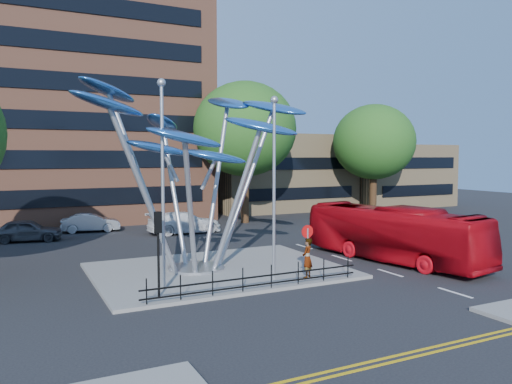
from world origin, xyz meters
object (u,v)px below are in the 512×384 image
leaf_sculpture (192,133)px  traffic_light_island (158,236)px  tree_far (374,142)px  tree_right (245,129)px  parked_car_right (185,223)px  parked_car_mid (91,223)px  street_lamp_left (163,166)px  parked_car_left (27,230)px  street_lamp_right (274,171)px  no_entry_sign_island (307,242)px  red_bus (393,234)px  pedestrian (307,258)px

leaf_sculpture → traffic_light_island: 6.65m
tree_far → tree_right: bearing=-180.0°
leaf_sculpture → parked_car_right: bearing=73.7°
parked_car_mid → street_lamp_left: bearing=-171.7°
parked_car_left → parked_car_right: (10.69, -1.27, 0.04)m
tree_right → street_lamp_right: bearing=-111.5°
traffic_light_island → no_entry_sign_island: (7.00, 0.02, -0.80)m
red_bus → pedestrian: size_ratio=5.89×
street_lamp_right → parked_car_right: (0.95, 15.69, -4.29)m
tree_right → street_lamp_right: 20.64m
traffic_light_island → parked_car_mid: size_ratio=0.80×
tree_far → traffic_light_island: (-27.00, -19.50, -4.49)m
parked_car_mid → parked_car_right: 7.26m
parked_car_mid → traffic_light_island: bearing=-173.2°
leaf_sculpture → parked_car_mid: bearing=99.6°
street_lamp_right → street_lamp_left: bearing=174.3°
red_bus → parked_car_left: (-17.74, 15.89, -0.76)m
red_bus → parked_car_right: bearing=106.0°
street_lamp_left → parked_car_left: street_lamp_left is taller
tree_far → leaf_sculpture: bearing=-147.5°
street_lamp_right → traffic_light_island: size_ratio=2.42×
street_lamp_left → traffic_light_island: (-0.50, -1.00, -2.74)m
traffic_light_island → street_lamp_left: bearing=63.4°
no_entry_sign_island → pedestrian: 0.74m
parked_car_mid → red_bus: bearing=-136.7°
street_lamp_right → leaf_sculpture: bearing=124.9°
tree_right → street_lamp_right: (-7.50, -19.00, -2.94)m
red_bus → leaf_sculpture: bearing=156.3°
tree_right → parked_car_right: tree_right is taller
leaf_sculpture → tree_far: bearing=32.5°
leaf_sculpture → pedestrian: 8.22m
leaf_sculpture → red_bus: leaf_sculpture is taller
parked_car_right → tree_far: bearing=-81.3°
leaf_sculpture → parked_car_left: bearing=118.4°
street_lamp_right → traffic_light_island: 6.05m
no_entry_sign_island → parked_car_mid: no_entry_sign_island is taller
tree_right → parked_car_left: size_ratio=2.72×
tree_far → parked_car_mid: (-26.74, 0.48, -6.40)m
tree_right → pedestrian: tree_right is taller
tree_far → parked_car_mid: size_ratio=2.52×
no_entry_sign_island → parked_car_left: no_entry_sign_island is taller
traffic_light_island → pedestrian: bearing=0.0°
red_bus → street_lamp_right: bearing=177.8°
red_bus → parked_car_left: size_ratio=2.45×
street_lamp_right → pedestrian: size_ratio=4.48×
tree_right → street_lamp_left: (-12.50, -18.50, -2.68)m
tree_right → traffic_light_island: 24.06m
tree_far → parked_car_left: bearing=-176.3°
pedestrian → leaf_sculpture: bearing=-84.2°
leaf_sculpture → traffic_light_island: bearing=-125.0°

